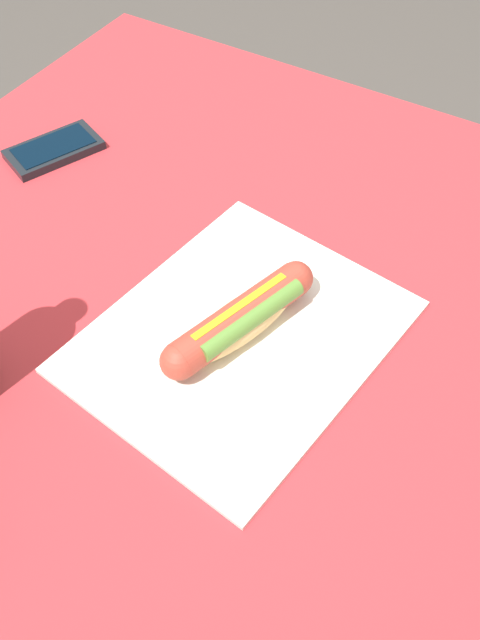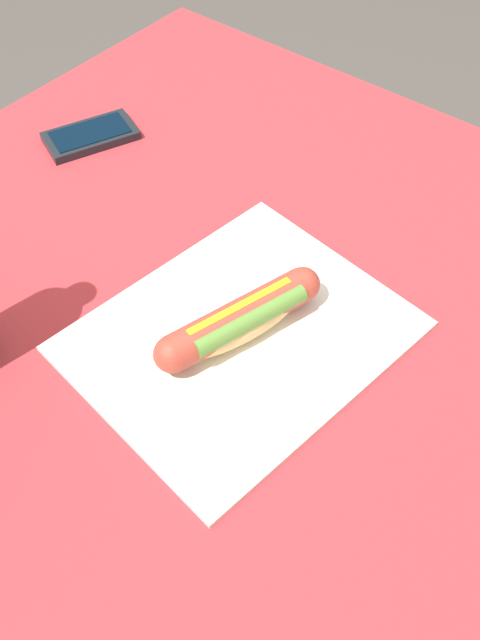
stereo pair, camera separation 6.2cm
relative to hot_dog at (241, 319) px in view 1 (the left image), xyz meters
The scene contains 5 objects.
ground_plane 0.77m from the hot_dog, 90.67° to the right, with size 6.00×6.00×0.00m, color #47423D.
dining_table 0.17m from the hot_dog, 90.67° to the right, with size 1.01×1.00×0.74m.
paper_wrapper 0.03m from the hot_dog, 106.50° to the right, with size 0.33×0.27×0.01m, color silver.
hot_dog is the anchor object (origin of this frame).
cell_phone 0.41m from the hot_dog, 110.86° to the right, with size 0.14×0.11×0.01m.
Camera 1 is at (0.39, 0.27, 1.32)m, focal length 39.14 mm.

